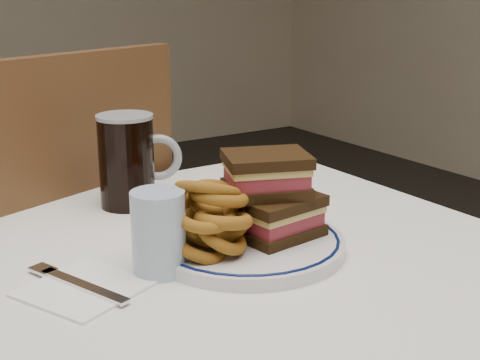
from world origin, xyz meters
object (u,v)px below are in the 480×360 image
reuben_sandwich (272,195)px  beer_mug (128,160)px  main_plate (247,243)px  chair_far (47,273)px

reuben_sandwich → beer_mug: 0.30m
main_plate → reuben_sandwich: bearing=-10.8°
main_plate → chair_far: bearing=104.4°
reuben_sandwich → beer_mug: size_ratio=0.91×
chair_far → reuben_sandwich: 0.64m
chair_far → main_plate: chair_far is taller
chair_far → reuben_sandwich: bearing=-72.2°
chair_far → beer_mug: (0.08, -0.26, 0.29)m
main_plate → beer_mug: size_ratio=1.75×
main_plate → beer_mug: bearing=101.4°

